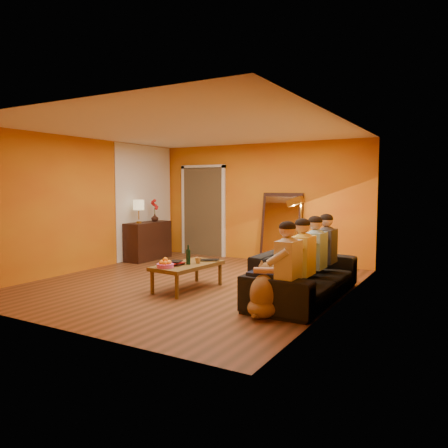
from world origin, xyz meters
The scene contains 27 objects.
room_shell centered at (0.00, 0.37, 1.30)m, with size 5.00×5.50×2.60m.
white_accent centered at (-2.48, 1.75, 1.30)m, with size 0.02×1.90×2.58m, color white.
doorway_recess centered at (-1.50, 2.83, 1.05)m, with size 1.06×0.30×2.10m, color #3F2D19.
door_jamb_left centered at (-2.07, 2.71, 1.05)m, with size 0.08×0.06×2.20m, color white.
door_jamb_right centered at (-0.93, 2.71, 1.05)m, with size 0.08×0.06×2.20m, color white.
door_header centered at (-1.50, 2.71, 2.12)m, with size 1.22×0.06×0.08m, color white.
mirror_frame centered at (0.55, 2.63, 0.76)m, with size 0.92×0.06×1.52m, color black.
mirror_glass centered at (0.55, 2.59, 0.76)m, with size 0.78×0.02×1.36m, color white.
sideboard centered at (-2.24, 1.55, 0.42)m, with size 0.44×1.18×0.85m, color black.
table_lamp centered at (-2.24, 1.25, 1.10)m, with size 0.24×0.24×0.51m, color beige, non-canonical shape.
sofa centered at (2.00, 0.04, 0.36)m, with size 0.97×2.47×0.72m, color black.
coffee_table centered at (0.18, -0.38, 0.21)m, with size 0.62×1.22×0.42m, color brown, non-canonical shape.
floor_lamp centered at (1.41, 1.48, 0.72)m, with size 0.30×0.24×1.44m, color #AB8932, non-canonical shape.
dog centered at (1.87, -1.09, 0.35)m, with size 0.38×0.60×0.71m, color #8D613F, non-canonical shape.
person_far_left centered at (2.13, -0.96, 0.61)m, with size 0.70×0.44×1.22m, color beige, non-canonical shape.
person_mid_left centered at (2.13, -0.41, 0.61)m, with size 0.70×0.44×1.22m, color #ECCD4E, non-canonical shape.
person_mid_right centered at (2.13, 0.14, 0.61)m, with size 0.70×0.44×1.22m, color #90C1DF, non-canonical shape.
person_far_right centered at (2.13, 0.69, 0.61)m, with size 0.70×0.44×1.22m, color #36363B, non-canonical shape.
fruit_bowl centered at (0.08, -0.83, 0.50)m, with size 0.26×0.26×0.16m, color #EA52A9, non-canonical shape.
wine_bottle centered at (0.23, -0.43, 0.58)m, with size 0.07×0.07×0.31m, color black.
tumbler centered at (0.30, -0.26, 0.47)m, with size 0.10×0.10×0.09m, color #B27F3F.
laptop centered at (0.36, -0.03, 0.43)m, with size 0.36×0.23×0.03m, color black.
book_lower centered at (0.00, -0.58, 0.43)m, with size 0.20×0.27×0.03m, color black.
book_mid centered at (0.01, -0.57, 0.45)m, with size 0.18×0.25×0.02m, color #B21414.
book_upper centered at (0.00, -0.59, 0.48)m, with size 0.17×0.23×0.02m, color black.
vase centered at (-2.24, 1.80, 0.94)m, with size 0.16×0.16×0.17m, color black.
flowers centered at (-2.24, 1.80, 1.23)m, with size 0.17×0.17×0.51m, color #B21414, non-canonical shape.
Camera 1 is at (4.14, -6.09, 1.66)m, focal length 35.00 mm.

